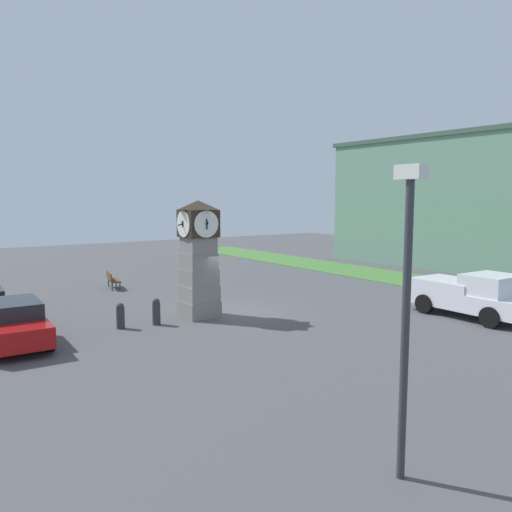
{
  "coord_description": "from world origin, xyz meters",
  "views": [
    {
      "loc": [
        17.75,
        -10.87,
        4.78
      ],
      "look_at": [
        0.0,
        1.45,
        2.31
      ],
      "focal_mm": 35.0,
      "sensor_mm": 36.0,
      "label": 1
    }
  ],
  "objects_px": {
    "bollard_mid_row": "(120,316)",
    "car_by_building": "(14,323)",
    "bench": "(112,279)",
    "clock_tower": "(199,259)",
    "street_lamp_near_road": "(406,298)",
    "bollard_near_tower": "(156,311)",
    "pickup_truck": "(472,294)"
  },
  "relations": [
    {
      "from": "bollard_mid_row",
      "to": "car_by_building",
      "type": "height_order",
      "value": "car_by_building"
    },
    {
      "from": "car_by_building",
      "to": "bench",
      "type": "bearing_deg",
      "value": 144.0
    },
    {
      "from": "clock_tower",
      "to": "car_by_building",
      "type": "bearing_deg",
      "value": -89.04
    },
    {
      "from": "bollard_mid_row",
      "to": "bench",
      "type": "relative_size",
      "value": 0.58
    },
    {
      "from": "bollard_mid_row",
      "to": "street_lamp_near_road",
      "type": "height_order",
      "value": "street_lamp_near_road"
    },
    {
      "from": "bollard_near_tower",
      "to": "bollard_mid_row",
      "type": "bearing_deg",
      "value": -99.99
    },
    {
      "from": "bollard_near_tower",
      "to": "pickup_truck",
      "type": "relative_size",
      "value": 0.21
    },
    {
      "from": "street_lamp_near_road",
      "to": "clock_tower",
      "type": "bearing_deg",
      "value": 167.28
    },
    {
      "from": "bollard_near_tower",
      "to": "street_lamp_near_road",
      "type": "distance_m",
      "value": 12.55
    },
    {
      "from": "bollard_near_tower",
      "to": "car_by_building",
      "type": "bearing_deg",
      "value": -91.6
    },
    {
      "from": "clock_tower",
      "to": "bollard_mid_row",
      "type": "xyz_separation_m",
      "value": [
        0.02,
        -3.31,
        -1.89
      ]
    },
    {
      "from": "bollard_near_tower",
      "to": "street_lamp_near_road",
      "type": "relative_size",
      "value": 0.19
    },
    {
      "from": "bollard_mid_row",
      "to": "car_by_building",
      "type": "xyz_separation_m",
      "value": [
        0.09,
        -3.61,
        0.25
      ]
    },
    {
      "from": "bollard_mid_row",
      "to": "bench",
      "type": "height_order",
      "value": "bollard_mid_row"
    },
    {
      "from": "bollard_near_tower",
      "to": "street_lamp_near_road",
      "type": "xyz_separation_m",
      "value": [
        12.25,
        -0.83,
        2.62
      ]
    },
    {
      "from": "clock_tower",
      "to": "car_by_building",
      "type": "distance_m",
      "value": 7.11
    },
    {
      "from": "bollard_near_tower",
      "to": "bollard_mid_row",
      "type": "relative_size",
      "value": 1.06
    },
    {
      "from": "clock_tower",
      "to": "bench",
      "type": "relative_size",
      "value": 2.83
    },
    {
      "from": "bollard_mid_row",
      "to": "pickup_truck",
      "type": "xyz_separation_m",
      "value": [
        6.36,
        12.37,
        0.44
      ]
    },
    {
      "from": "car_by_building",
      "to": "pickup_truck",
      "type": "height_order",
      "value": "pickup_truck"
    },
    {
      "from": "clock_tower",
      "to": "car_by_building",
      "type": "height_order",
      "value": "clock_tower"
    },
    {
      "from": "pickup_truck",
      "to": "bench",
      "type": "height_order",
      "value": "pickup_truck"
    },
    {
      "from": "bench",
      "to": "bollard_mid_row",
      "type": "bearing_deg",
      "value": -16.87
    },
    {
      "from": "bollard_near_tower",
      "to": "street_lamp_near_road",
      "type": "bearing_deg",
      "value": -3.88
    },
    {
      "from": "bollard_near_tower",
      "to": "bench",
      "type": "height_order",
      "value": "bollard_near_tower"
    },
    {
      "from": "bollard_mid_row",
      "to": "street_lamp_near_road",
      "type": "xyz_separation_m",
      "value": [
        12.48,
        0.49,
        2.65
      ]
    },
    {
      "from": "bollard_near_tower",
      "to": "pickup_truck",
      "type": "distance_m",
      "value": 12.64
    },
    {
      "from": "clock_tower",
      "to": "pickup_truck",
      "type": "relative_size",
      "value": 0.96
    },
    {
      "from": "bollard_mid_row",
      "to": "car_by_building",
      "type": "distance_m",
      "value": 3.62
    },
    {
      "from": "pickup_truck",
      "to": "bollard_mid_row",
      "type": "bearing_deg",
      "value": -117.19
    },
    {
      "from": "bench",
      "to": "street_lamp_near_road",
      "type": "distance_m",
      "value": 21.11
    },
    {
      "from": "bench",
      "to": "street_lamp_near_road",
      "type": "relative_size",
      "value": 0.31
    }
  ]
}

